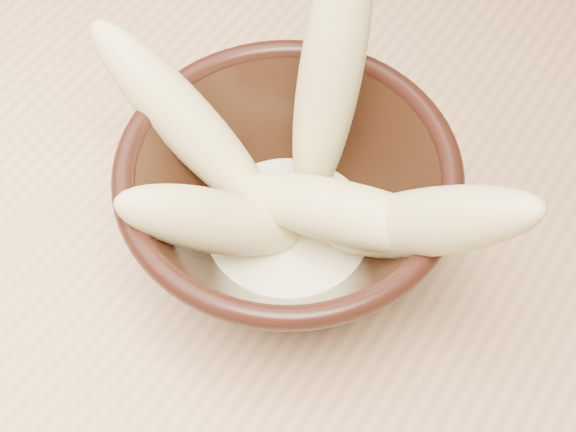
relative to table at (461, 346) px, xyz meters
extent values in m
cube|color=tan|center=(0.00, 0.00, 0.06)|extent=(1.20, 0.80, 0.04)
cylinder|color=tan|center=(-0.54, 0.34, -0.32)|extent=(0.05, 0.05, 0.71)
cylinder|color=black|center=(-0.13, -0.05, 0.08)|extent=(0.09, 0.09, 0.01)
cylinder|color=black|center=(-0.13, -0.05, 0.11)|extent=(0.09, 0.09, 0.01)
torus|color=black|center=(-0.13, -0.05, 0.19)|extent=(0.21, 0.21, 0.01)
cylinder|color=#F5EFC5|center=(-0.13, -0.05, 0.12)|extent=(0.12, 0.12, 0.02)
ellipsoid|color=#F3E48F|center=(-0.14, 0.01, 0.21)|extent=(0.06, 0.11, 0.20)
ellipsoid|color=#F3E48F|center=(-0.21, -0.04, 0.18)|extent=(0.15, 0.04, 0.14)
ellipsoid|color=#F3E48F|center=(-0.05, -0.04, 0.19)|extent=(0.15, 0.05, 0.17)
ellipsoid|color=#F3E48F|center=(-0.09, -0.05, 0.17)|extent=(0.17, 0.05, 0.09)
ellipsoid|color=#F3E48F|center=(-0.15, -0.09, 0.17)|extent=(0.11, 0.12, 0.12)
camera|label=1|loc=(0.02, -0.28, 0.57)|focal=50.00mm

